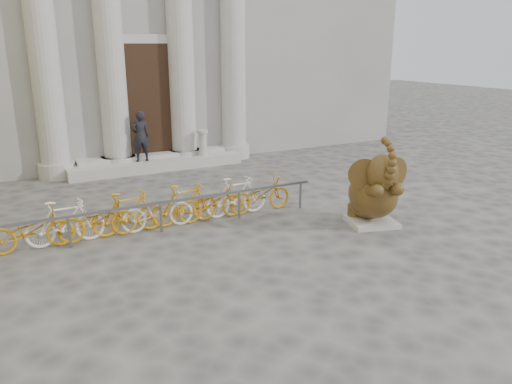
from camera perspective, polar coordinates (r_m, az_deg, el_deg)
ground at (r=9.61m, az=5.70°, el=-9.26°), size 80.00×80.00×0.00m
entrance_steps at (r=17.71m, az=-11.33°, el=3.18°), size 6.00×1.20×0.36m
elephant_statue at (r=12.12m, az=13.35°, el=-0.09°), size 1.44×1.73×2.19m
bike_rack at (r=11.84m, az=-11.20°, el=-1.85°), size 8.00×0.53×1.00m
pedestrian at (r=17.23m, az=-13.06°, el=6.22°), size 0.64×0.43×1.71m
balustrade_post at (r=17.84m, az=-6.11°, el=5.48°), size 0.37×0.37×0.92m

